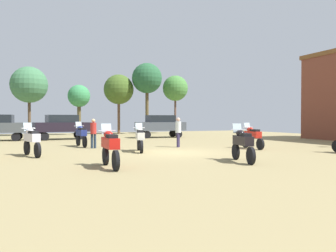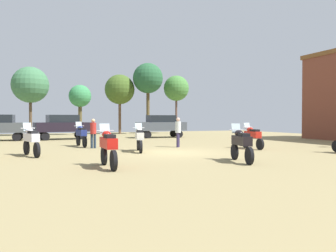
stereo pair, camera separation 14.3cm
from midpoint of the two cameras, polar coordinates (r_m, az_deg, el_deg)
ground_plane at (r=16.73m, az=1.05°, el=-4.58°), size 44.00×52.00×0.02m
motorcycle_2 at (r=16.35m, az=-22.30°, el=-2.18°), size 0.80×2.18×1.50m
motorcycle_3 at (r=17.31m, az=-5.01°, el=-1.96°), size 0.75×2.18×1.46m
motorcycle_4 at (r=21.03m, az=-14.67°, el=-1.40°), size 0.62×2.14×1.50m
motorcycle_5 at (r=13.46m, az=12.21°, el=-2.84°), size 0.78×2.21×1.49m
motorcycle_8 at (r=11.76m, az=-10.12°, el=-3.38°), size 0.62×2.24×1.51m
motorcycle_10 at (r=19.48m, az=13.89°, el=-1.66°), size 0.62×2.08×1.46m
car_1 at (r=30.14m, az=-1.43°, el=0.25°), size 4.37×1.98×2.00m
car_2 at (r=28.68m, az=-17.65°, el=0.15°), size 4.49×2.32×2.00m
person_1 at (r=19.66m, az=-12.71°, el=-0.84°), size 0.40×0.40×1.69m
person_2 at (r=19.92m, az=1.54°, el=-0.65°), size 0.48×0.48×1.76m
tree_2 at (r=37.44m, az=-3.69°, el=7.98°), size 3.31×3.31×7.81m
tree_3 at (r=36.48m, az=-14.94°, el=4.80°), size 2.31×2.31×5.23m
tree_4 at (r=37.77m, az=-8.45°, el=6.11°), size 3.29×3.29×6.57m
tree_5 at (r=35.86m, az=-22.55°, el=6.43°), size 3.54×3.54×6.79m
tree_7 at (r=39.11m, az=1.14°, el=6.36°), size 2.92×2.92×6.67m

